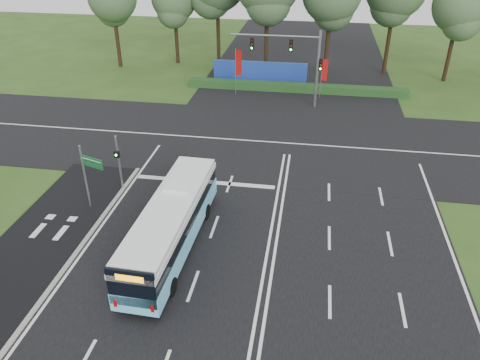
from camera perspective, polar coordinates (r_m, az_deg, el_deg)
ground at (r=26.92m, az=3.77°, el=-6.44°), size 120.00×120.00×0.00m
road_main at (r=26.91m, az=3.77°, el=-6.41°), size 20.00×120.00×0.04m
road_cross at (r=37.25m, az=5.68°, el=4.48°), size 120.00×14.00×0.05m
bike_path at (r=28.32m, az=-23.17°, el=-7.05°), size 5.00×18.00×0.06m
kerb_strip at (r=27.18m, az=-18.82°, el=-7.70°), size 0.25×18.00×0.12m
city_bus at (r=25.10m, az=-8.35°, el=-5.36°), size 2.59×10.93×3.12m
pedestrian_signal at (r=30.92m, az=-14.59°, el=2.27°), size 0.34×0.43×3.81m
street_sign at (r=29.02m, az=-18.02°, el=1.07°), size 1.57×0.60×4.21m
banner_flag_left at (r=46.62m, az=-0.26°, el=13.80°), size 0.66×0.23×4.59m
banner_flag_mid at (r=46.74m, az=10.19°, el=12.81°), size 0.57×0.07×3.86m
traffic_light_gantry at (r=43.64m, az=7.13°, el=14.73°), size 8.41×0.28×7.00m
hedge at (r=48.71m, az=6.81°, el=11.11°), size 22.00×1.20×0.80m
blue_hoarding at (r=51.17m, az=2.44°, el=13.04°), size 10.00×0.30×2.20m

